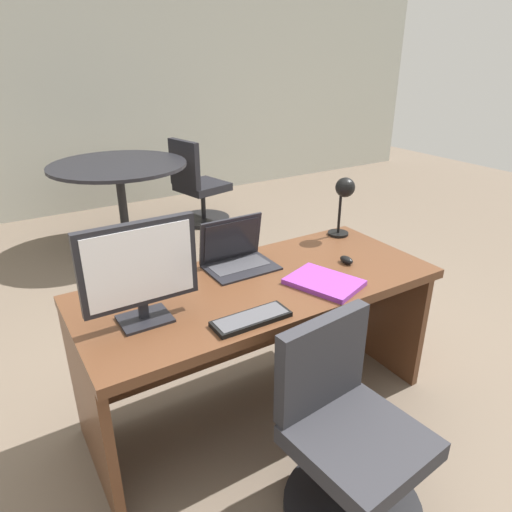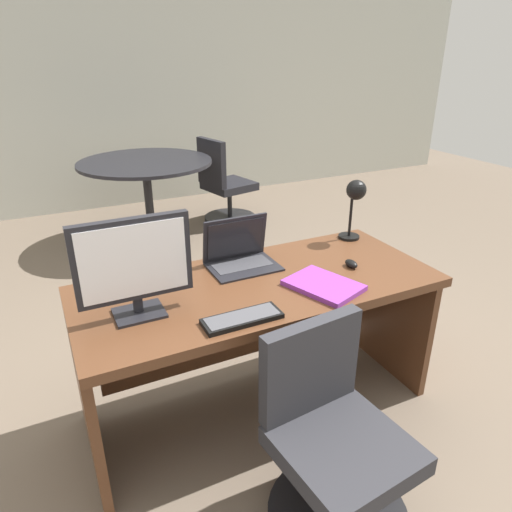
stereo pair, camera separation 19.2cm
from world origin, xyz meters
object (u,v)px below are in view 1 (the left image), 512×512
Objects in this scene: desk at (255,314)px; keyboard at (251,319)px; laptop at (234,251)px; desk_lamp at (344,195)px; office_chair at (347,443)px; meeting_chair_near at (198,191)px; book at (324,282)px; mouse at (346,260)px; meeting_table at (120,184)px; monitor at (139,268)px.

keyboard reaches higher than desk.
desk_lamp is at bearing 1.25° from laptop.
meeting_chair_near reaches higher than office_chair.
book is 0.69m from office_chair.
desk_lamp is 0.91× the size of book.
keyboard is at bearing -111.14° from meeting_chair_near.
keyboard is (-0.21, -0.50, -0.06)m from laptop.
mouse is 0.07× the size of meeting_table.
monitor is 5.58× the size of mouse.
monitor is 2.71m from meeting_table.
meeting_chair_near is at bearing 69.10° from laptop.
office_chair is at bearing -90.49° from laptop.
desk is 2.52m from meeting_table.
monitor is 0.57× the size of office_chair.
desk_lamp is 0.43× the size of office_chair.
laptop is 0.42× the size of office_chair.
desk_lamp reaches higher than meeting_chair_near.
office_chair is at bearing -91.93° from meeting_table.
monitor is 1.05m from office_chair.
meeting_chair_near is (0.48, 2.81, -0.40)m from mouse.
laptop is at bearing 67.66° from keyboard.
mouse is 0.27m from book.
meeting_chair_near is (1.53, 2.80, -0.61)m from monitor.
mouse is at bearing 50.86° from office_chair.
office_chair reaches higher than book.
laptop is at bearing 89.51° from office_chair.
book is at bearing -59.09° from laptop.
meeting_table is (-0.14, 2.73, -0.15)m from book.
meeting_chair_near is at bearing 80.39° from mouse.
monitor is 1.32× the size of desk_lamp.
meeting_table is (0.10, 2.33, -0.21)m from laptop.
desk is 2.10× the size of office_chair.
desk is 5.01× the size of laptop.
desk is at bearing -88.59° from laptop.
monitor reaches higher than book.
desk is 20.59× the size of mouse.
monitor is (-0.57, -0.08, 0.43)m from desk.
keyboard is 0.26× the size of meeting_table.
monitor is at bearing -171.74° from desk.
desk is at bearing -92.19° from meeting_table.
desk_lamp is (0.72, 0.02, 0.18)m from laptop.
keyboard is at bearing -112.34° from laptop.
desk_lamp is 0.28× the size of meeting_table.
laptop is 0.74m from desk_lamp.
desk_lamp is at bearing 16.11° from desk.
monitor is 1.07m from mouse.
office_chair is at bearing -48.24° from monitor.
monitor is at bearing 147.28° from keyboard.
desk_lamp reaches higher than laptop.
keyboard is at bearing -124.04° from desk.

